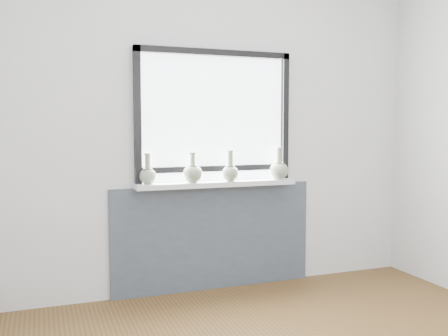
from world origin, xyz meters
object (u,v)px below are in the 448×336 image
object	(u,v)px
vase_a	(148,174)
vase_d	(279,169)
windowsill	(217,184)
vase_b	(193,172)
vase_c	(230,171)

from	to	relation	value
vase_a	vase_d	world-z (taller)	vase_d
windowsill	vase_a	xyz separation A→B (m)	(-0.56, 0.00, 0.10)
vase_b	vase_d	bearing A→B (deg)	-0.32
windowsill	vase_b	world-z (taller)	vase_b
vase_c	vase_d	size ratio (longest dim) A/B	0.93
vase_d	vase_b	bearing A→B (deg)	179.68
vase_a	vase_c	xyz separation A→B (m)	(0.66, -0.03, 0.00)
vase_d	vase_c	bearing A→B (deg)	179.96
vase_a	vase_c	distance (m)	0.66
vase_a	vase_d	size ratio (longest dim) A/B	0.88
vase_b	vase_d	world-z (taller)	vase_d
vase_a	vase_b	world-z (taller)	vase_b
vase_d	vase_a	bearing A→B (deg)	178.40
vase_b	vase_c	size ratio (longest dim) A/B	0.96
vase_b	vase_c	world-z (taller)	vase_c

